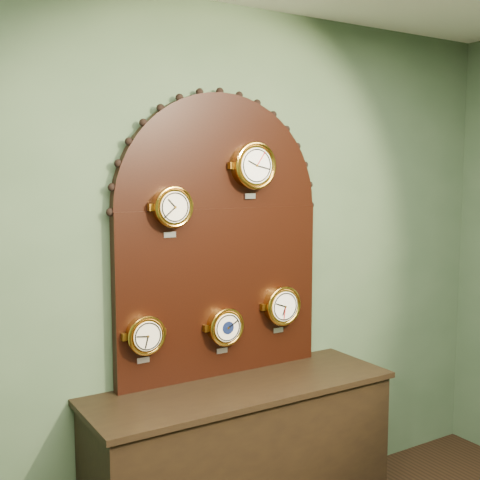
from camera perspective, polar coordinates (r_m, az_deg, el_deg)
wall_back at (r=3.32m, az=-2.27°, el=-2.68°), size 4.00×0.00×4.00m
shop_counter at (r=3.41m, az=0.19°, el=-20.16°), size 1.60×0.50×0.80m
display_board at (r=3.25m, az=-1.85°, el=1.14°), size 1.26×0.06×1.53m
roman_clock at (r=3.04m, az=-6.32°, el=3.08°), size 0.21×0.08×0.26m
arabic_clock at (r=3.27m, az=1.27°, el=6.93°), size 0.25×0.08×0.30m
hygrometer at (r=3.08m, az=-8.80°, el=-8.72°), size 0.20×0.08×0.25m
barometer at (r=3.28m, az=-1.41°, el=-8.05°), size 0.20×0.08×0.26m
tide_clock at (r=3.46m, az=3.91°, el=-6.10°), size 0.22×0.08×0.28m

